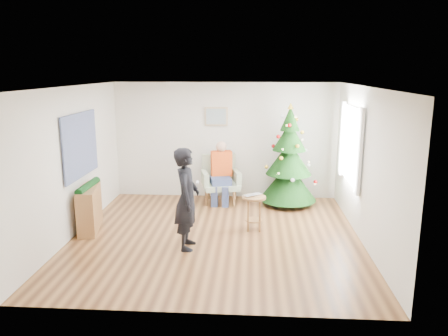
# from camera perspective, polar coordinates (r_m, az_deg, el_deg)

# --- Properties ---
(floor) EXTENTS (5.00, 5.00, 0.00)m
(floor) POSITION_cam_1_polar(r_m,az_deg,el_deg) (7.80, -1.04, -8.88)
(floor) COLOR brown
(floor) RESTS_ON ground
(ceiling) EXTENTS (5.00, 5.00, 0.00)m
(ceiling) POSITION_cam_1_polar(r_m,az_deg,el_deg) (7.25, -1.13, 10.58)
(ceiling) COLOR white
(ceiling) RESTS_ON wall_back
(wall_back) EXTENTS (5.00, 0.00, 5.00)m
(wall_back) POSITION_cam_1_polar(r_m,az_deg,el_deg) (9.86, 0.16, 3.59)
(wall_back) COLOR silver
(wall_back) RESTS_ON floor
(wall_front) EXTENTS (5.00, 0.00, 5.00)m
(wall_front) POSITION_cam_1_polar(r_m,az_deg,el_deg) (5.01, -3.53, -5.61)
(wall_front) COLOR silver
(wall_front) RESTS_ON floor
(wall_left) EXTENTS (0.00, 5.00, 5.00)m
(wall_left) POSITION_cam_1_polar(r_m,az_deg,el_deg) (8.02, -19.17, 0.72)
(wall_left) COLOR silver
(wall_left) RESTS_ON floor
(wall_right) EXTENTS (0.00, 5.00, 5.00)m
(wall_right) POSITION_cam_1_polar(r_m,az_deg,el_deg) (7.62, 17.99, 0.20)
(wall_right) COLOR silver
(wall_right) RESTS_ON floor
(window_panel) EXTENTS (0.04, 1.30, 1.40)m
(window_panel) POSITION_cam_1_polar(r_m,az_deg,el_deg) (8.53, 16.30, 2.98)
(window_panel) COLOR white
(window_panel) RESTS_ON wall_right
(curtains) EXTENTS (0.05, 1.75, 1.50)m
(curtains) POSITION_cam_1_polar(r_m,az_deg,el_deg) (8.53, 16.10, 2.98)
(curtains) COLOR white
(curtains) RESTS_ON wall_right
(christmas_tree) EXTENTS (1.22, 1.22, 2.20)m
(christmas_tree) POSITION_cam_1_polar(r_m,az_deg,el_deg) (9.40, 8.47, 1.07)
(christmas_tree) COLOR #3F2816
(christmas_tree) RESTS_ON floor
(stool) EXTENTS (0.43, 0.43, 0.64)m
(stool) POSITION_cam_1_polar(r_m,az_deg,el_deg) (7.99, 3.94, -5.87)
(stool) COLOR brown
(stool) RESTS_ON floor
(laptop) EXTENTS (0.42, 0.39, 0.03)m
(laptop) POSITION_cam_1_polar(r_m,az_deg,el_deg) (7.90, 3.98, -3.63)
(laptop) COLOR silver
(laptop) RESTS_ON stool
(armchair) EXTENTS (0.92, 0.88, 1.03)m
(armchair) POSITION_cam_1_polar(r_m,az_deg,el_deg) (9.64, -0.47, -2.22)
(armchair) COLOR #97A988
(armchair) RESTS_ON floor
(seated_person) EXTENTS (0.52, 0.69, 1.34)m
(seated_person) POSITION_cam_1_polar(r_m,az_deg,el_deg) (9.50, -0.40, -0.49)
(seated_person) COLOR navy
(seated_person) RESTS_ON armchair
(standing_man) EXTENTS (0.42, 0.62, 1.67)m
(standing_man) POSITION_cam_1_polar(r_m,az_deg,el_deg) (7.08, -4.87, -4.03)
(standing_man) COLOR black
(standing_man) RESTS_ON floor
(game_controller) EXTENTS (0.04, 0.13, 0.04)m
(game_controller) POSITION_cam_1_polar(r_m,az_deg,el_deg) (6.95, -3.49, -1.93)
(game_controller) COLOR white
(game_controller) RESTS_ON standing_man
(console) EXTENTS (0.49, 1.04, 0.80)m
(console) POSITION_cam_1_polar(r_m,az_deg,el_deg) (8.35, -17.16, -5.08)
(console) COLOR brown
(console) RESTS_ON floor
(garland) EXTENTS (0.14, 0.90, 0.14)m
(garland) POSITION_cam_1_polar(r_m,az_deg,el_deg) (8.23, -17.35, -2.29)
(garland) COLOR black
(garland) RESTS_ON console
(tapestry) EXTENTS (0.03, 1.50, 1.15)m
(tapestry) POSITION_cam_1_polar(r_m,az_deg,el_deg) (8.23, -18.24, 2.86)
(tapestry) COLOR black
(tapestry) RESTS_ON wall_left
(framed_picture) EXTENTS (0.52, 0.05, 0.42)m
(framed_picture) POSITION_cam_1_polar(r_m,az_deg,el_deg) (9.77, -1.03, 6.75)
(framed_picture) COLOR tan
(framed_picture) RESTS_ON wall_back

